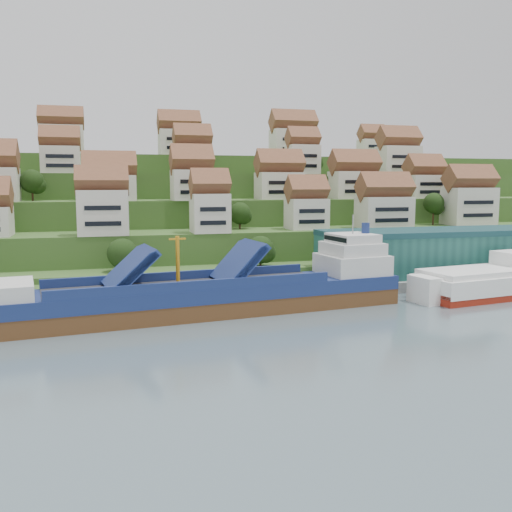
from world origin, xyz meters
name	(u,v)px	position (x,y,z in m)	size (l,w,h in m)	color
ground	(246,312)	(0.00, 0.00, 0.00)	(300.00, 300.00, 0.00)	slate
quay	(321,286)	(20.00, 15.00, 1.10)	(180.00, 14.00, 2.20)	gray
hillside	(172,217)	(0.00, 103.55, 10.66)	(260.00, 128.00, 31.00)	#2D4C1E
hillside_village	(200,176)	(2.61, 60.16, 24.29)	(157.10, 64.04, 29.11)	silver
hillside_trees	(170,210)	(-7.71, 43.37, 15.95)	(143.24, 62.10, 31.45)	#1E3812
warehouse	(450,251)	(52.00, 17.00, 7.20)	(60.00, 15.00, 10.00)	#20584F
flagpole	(322,262)	(18.11, 10.00, 6.88)	(1.28, 0.16, 8.00)	gray
cargo_ship	(211,296)	(-5.98, 0.64, 3.14)	(74.55, 20.43, 16.29)	brown
second_ship	(495,282)	(51.70, 1.06, 2.78)	(33.19, 16.34, 9.22)	maroon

